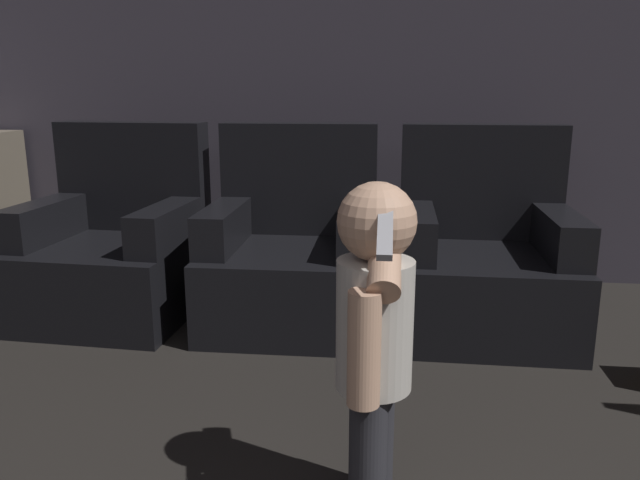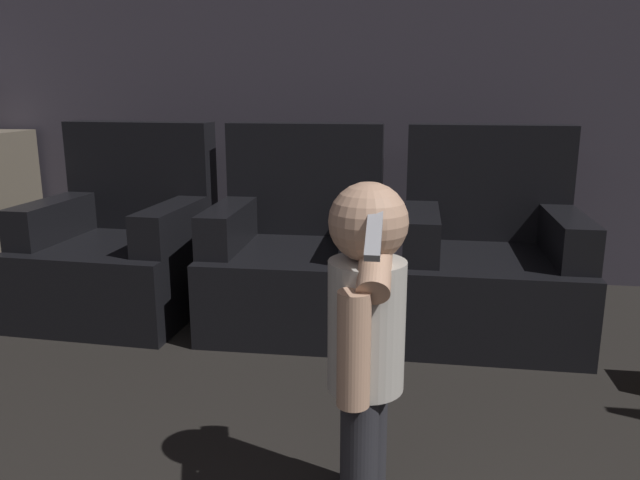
{
  "view_description": "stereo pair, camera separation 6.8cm",
  "coord_description": "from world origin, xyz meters",
  "px_view_note": "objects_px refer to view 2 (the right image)",
  "views": [
    {
      "loc": [
        0.36,
        0.69,
        1.15
      ],
      "look_at": [
        0.11,
        2.93,
        0.6
      ],
      "focal_mm": 35.0,
      "sensor_mm": 36.0,
      "label": 1
    },
    {
      "loc": [
        0.42,
        0.7,
        1.15
      ],
      "look_at": [
        0.11,
        2.93,
        0.6
      ],
      "focal_mm": 35.0,
      "sensor_mm": 36.0,
      "label": 2
    }
  ],
  "objects_px": {
    "armchair_middle": "(298,256)",
    "person_toddler": "(366,327)",
    "armchair_left": "(123,250)",
    "armchair_right": "(489,263)"
  },
  "relations": [
    {
      "from": "armchair_left",
      "to": "armchair_right",
      "type": "bearing_deg",
      "value": 3.49
    },
    {
      "from": "armchair_middle",
      "to": "person_toddler",
      "type": "relative_size",
      "value": 1.05
    },
    {
      "from": "armchair_middle",
      "to": "person_toddler",
      "type": "height_order",
      "value": "armchair_middle"
    },
    {
      "from": "armchair_left",
      "to": "armchair_right",
      "type": "distance_m",
      "value": 1.87
    },
    {
      "from": "armchair_left",
      "to": "armchair_middle",
      "type": "xyz_separation_m",
      "value": [
        0.93,
        0.0,
        0.0
      ]
    },
    {
      "from": "armchair_middle",
      "to": "person_toddler",
      "type": "xyz_separation_m",
      "value": [
        0.44,
        -1.46,
        0.22
      ]
    },
    {
      "from": "armchair_middle",
      "to": "person_toddler",
      "type": "bearing_deg",
      "value": -73.43
    },
    {
      "from": "armchair_left",
      "to": "armchair_right",
      "type": "height_order",
      "value": "same"
    },
    {
      "from": "armchair_right",
      "to": "person_toddler",
      "type": "xyz_separation_m",
      "value": [
        -0.5,
        -1.46,
        0.22
      ]
    },
    {
      "from": "person_toddler",
      "to": "armchair_left",
      "type": "bearing_deg",
      "value": -126.72
    }
  ]
}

